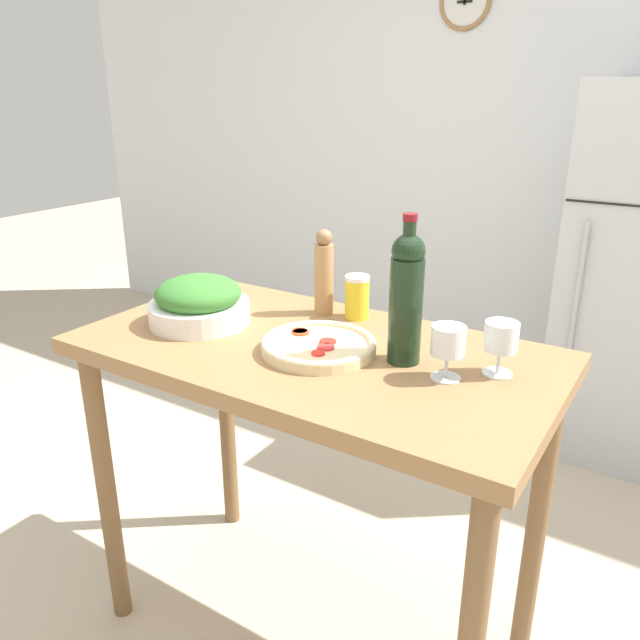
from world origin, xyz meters
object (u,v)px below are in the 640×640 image
wine_glass_near (449,343)px  salad_bowl (199,302)px  salt_canister (357,297)px  wine_glass_far (501,339)px  homemade_pizza (319,345)px  pepper_mill (324,274)px  wine_bottle (406,296)px

wine_glass_near → salad_bowl: 0.73m
salt_canister → wine_glass_far: bearing=-18.6°
wine_glass_near → homemade_pizza: bearing=-174.8°
wine_glass_near → wine_glass_far: same height
pepper_mill → wine_glass_near: bearing=-25.1°
pepper_mill → salad_bowl: bearing=-134.3°
wine_glass_near → salad_bowl: size_ratio=0.45×
salad_bowl → homemade_pizza: (0.39, 0.01, -0.04)m
wine_bottle → homemade_pizza: size_ratio=1.24×
homemade_pizza → wine_glass_far: bearing=15.0°
wine_glass_near → pepper_mill: bearing=154.9°
homemade_pizza → wine_bottle: bearing=16.7°
salad_bowl → pepper_mill: bearing=45.7°
wine_glass_near → salt_canister: 0.44m
wine_glass_far → pepper_mill: size_ratio=0.51×
wine_glass_far → salt_canister: (-0.46, 0.16, -0.03)m
wine_glass_near → wine_bottle: bearing=165.9°
pepper_mill → salad_bowl: size_ratio=0.89×
wine_glass_far → salad_bowl: size_ratio=0.45×
wine_glass_far → pepper_mill: (-0.56, 0.14, 0.03)m
wine_glass_far → salt_canister: 0.49m
wine_glass_far → homemade_pizza: (-0.42, -0.11, -0.07)m
pepper_mill → homemade_pizza: (0.14, -0.25, -0.10)m
salad_bowl → homemade_pizza: 0.40m
salt_canister → salad_bowl: bearing=-141.9°
homemade_pizza → salt_canister: size_ratio=2.32×
wine_bottle → pepper_mill: (-0.35, 0.19, -0.05)m
wine_bottle → salad_bowl: 0.61m
pepper_mill → salt_canister: 0.12m
wine_bottle → salad_bowl: (-0.60, -0.07, -0.11)m
wine_bottle → wine_glass_far: size_ratio=2.82×
wine_bottle → pepper_mill: 0.40m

